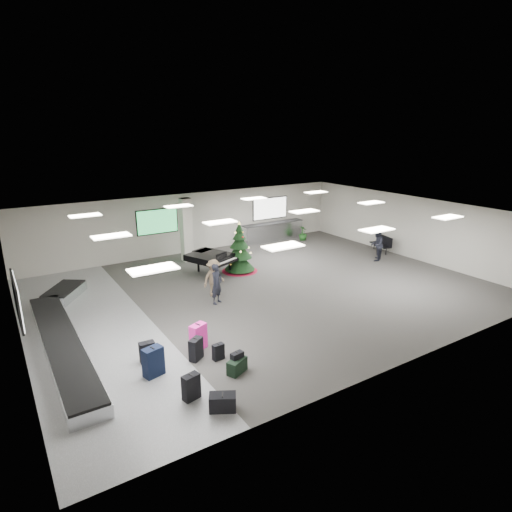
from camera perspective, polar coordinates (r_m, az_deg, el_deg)
ground at (r=17.94m, az=1.12°, el=-4.57°), size 18.00×18.00×0.00m
room_envelope at (r=17.58m, az=-1.09°, el=2.96°), size 18.02×14.02×3.21m
baggage_carousel at (r=15.27m, az=-24.40°, el=-9.26°), size 2.28×9.71×0.43m
service_counter at (r=25.73m, az=2.24°, el=3.32°), size 4.05×0.65×1.08m
suitcase_0 at (r=11.22m, az=-8.64°, el=-16.89°), size 0.48×0.34×0.70m
suitcase_1 at (r=12.25m, az=-2.53°, el=-13.88°), size 0.40×0.26×0.58m
pink_suitcase at (r=13.38m, az=-7.70°, el=-10.62°), size 0.59×0.47×0.83m
suitcase_3 at (r=12.86m, az=-8.01°, el=-12.19°), size 0.50×0.45×0.69m
navy_suitcase at (r=12.29m, az=-13.54°, el=-13.55°), size 0.60×0.44×0.86m
green_duffel at (r=12.21m, az=-2.55°, el=-14.43°), size 0.67×0.53×0.42m
suitcase_7 at (r=12.83m, az=-5.05°, el=-12.60°), size 0.36×0.21×0.51m
suitcase_8 at (r=12.99m, az=-14.28°, el=-12.34°), size 0.45×0.27×0.66m
black_duffel at (r=10.85m, az=-4.47°, el=-18.88°), size 0.73×0.62×0.44m
christmas_tree at (r=20.05m, az=-2.21°, el=0.25°), size 1.70×1.70×2.42m
grand_piano at (r=19.64m, az=-6.07°, el=-0.21°), size 2.18×2.45×1.15m
bench at (r=24.27m, az=16.41°, el=1.73°), size 0.84×1.51×0.91m
traveler_a at (r=16.44m, az=-5.25°, el=-3.71°), size 0.69×0.61×1.58m
traveler_b at (r=17.17m, az=-5.66°, el=-2.93°), size 1.08×0.75×1.53m
traveler_bench at (r=22.49m, az=15.81°, el=1.47°), size 1.03×0.98×1.67m
potted_plant_left at (r=24.42m, az=-2.08°, el=2.24°), size 0.57×0.54×0.81m
potted_plant_right at (r=25.87m, az=6.27°, el=3.05°), size 0.53×0.53×0.88m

